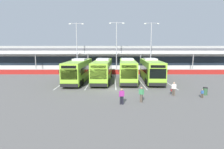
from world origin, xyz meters
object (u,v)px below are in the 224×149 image
Objects in this scene: coach_bus_left_centre at (102,71)px; lamp_post_centre at (116,44)px; pedestrian_with_handbag at (173,88)px; lamp_post_east at (151,44)px; pedestrian_in_dark_coat at (121,96)px; litter_bin at (205,91)px; coach_bus_centre at (127,70)px; coach_bus_leftmost at (78,71)px; lamp_post_west at (76,44)px; coach_bus_right_centre at (151,70)px; pedestrian_near_bin at (141,94)px; pedestrian_child at (202,93)px.

lamp_post_centre is at bearing 75.45° from coach_bus_left_centre.
pedestrian_with_handbag is 20.97m from lamp_post_east.
pedestrian_in_dark_coat is at bearing -90.04° from lamp_post_centre.
litter_bin is at bearing -62.10° from lamp_post_centre.
pedestrian_in_dark_coat is 23.65m from lamp_post_centre.
coach_bus_centre is at bearing 82.97° from pedestrian_in_dark_coat.
coach_bus_leftmost is 1.11× the size of lamp_post_centre.
litter_bin is at bearing 20.18° from pedestrian_in_dark_coat.
pedestrian_with_handbag is (8.89, -9.59, -0.93)m from coach_bus_left_centre.
lamp_post_west is 16.45m from lamp_post_east.
lamp_post_east reaches higher than coach_bus_leftmost.
coach_bus_left_centre is at bearing -133.79° from lamp_post_east.
pedestrian_in_dark_coat is 0.15× the size of lamp_post_east.
coach_bus_leftmost is at bearing -176.83° from coach_bus_right_centre.
pedestrian_with_handbag is at bearing 28.93° from pedestrian_in_dark_coat.
lamp_post_east is (7.60, 0.69, 0.00)m from lamp_post_centre.
pedestrian_near_bin is at bearing -88.05° from coach_bus_centre.
pedestrian_with_handbag is 1.61× the size of pedestrian_child.
pedestrian_in_dark_coat is 1.74× the size of litter_bin.
lamp_post_west is at bearing 114.95° from pedestrian_near_bin.
coach_bus_right_centre is 7.56× the size of pedestrian_in_dark_coat.
coach_bus_right_centre is 13.18× the size of litter_bin.
lamp_post_centre reaches higher than pedestrian_child.
coach_bus_leftmost is at bearing 125.54° from pedestrian_near_bin.
coach_bus_centre is 7.56× the size of pedestrian_in_dark_coat.
pedestrian_in_dark_coat is 26.33m from lamp_post_west.
lamp_post_centre reaches higher than pedestrian_with_handbag.
pedestrian_near_bin is (8.59, -12.02, -0.91)m from coach_bus_leftmost.
pedestrian_in_dark_coat is 0.15× the size of lamp_post_west.
coach_bus_left_centre is 12.20× the size of pedestrian_child.
pedestrian_child is at bearing -65.94° from lamp_post_centre.
coach_bus_right_centre reaches higher than litter_bin.
coach_bus_centre is at bearing -179.16° from coach_bus_right_centre.
coach_bus_centre is 1.11× the size of lamp_post_centre.
pedestrian_with_handbag is 7.23m from pedestrian_in_dark_coat.
coach_bus_leftmost is at bearing 146.53° from pedestrian_child.
coach_bus_left_centre is 11.20m from lamp_post_centre.
litter_bin is (19.04, -20.46, -5.82)m from lamp_post_west.
coach_bus_leftmost is 14.38m from pedestrian_in_dark_coat.
coach_bus_right_centre reaches higher than pedestrian_near_bin.
lamp_post_west reaches higher than coach_bus_right_centre.
coach_bus_leftmost is 7.56× the size of pedestrian_with_handbag.
lamp_post_east is (1.97, 10.25, 4.50)m from coach_bus_right_centre.
coach_bus_right_centre is 11.97m from lamp_post_centre.
lamp_post_centre is at bearing 117.90° from litter_bin.
pedestrian_in_dark_coat is (2.56, -13.09, -0.91)m from coach_bus_left_centre.
coach_bus_leftmost and coach_bus_centre have the same top height.
lamp_post_east is (14.12, 10.92, 4.50)m from coach_bus_leftmost.
coach_bus_leftmost is 1.11× the size of lamp_post_west.
pedestrian_in_dark_coat is 2.22m from pedestrian_near_bin.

